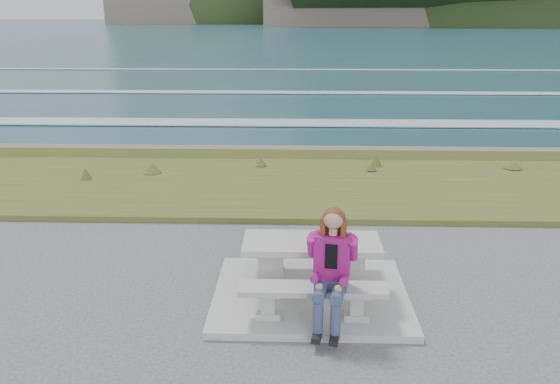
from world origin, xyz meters
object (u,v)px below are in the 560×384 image
at_px(bench_landward, 312,294).
at_px(picnic_table, 311,252).
at_px(seated_woman, 330,286).
at_px(bench_seaward, 310,247).

bearing_deg(bench_landward, picnic_table, 90.00).
xyz_separation_m(picnic_table, bench_landward, (0.00, -0.70, -0.23)).
bearing_deg(seated_woman, bench_landward, 155.69).
xyz_separation_m(picnic_table, seated_woman, (0.20, -0.84, -0.05)).
xyz_separation_m(picnic_table, bench_seaward, (0.00, 0.70, -0.23)).
xyz_separation_m(bench_landward, bench_seaward, (0.00, 1.40, 0.00)).
bearing_deg(seated_woman, bench_seaward, 107.46).
bearing_deg(bench_seaward, picnic_table, -90.00).
relative_size(picnic_table, bench_landward, 1.00).
bearing_deg(bench_seaward, seated_woman, -82.59).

